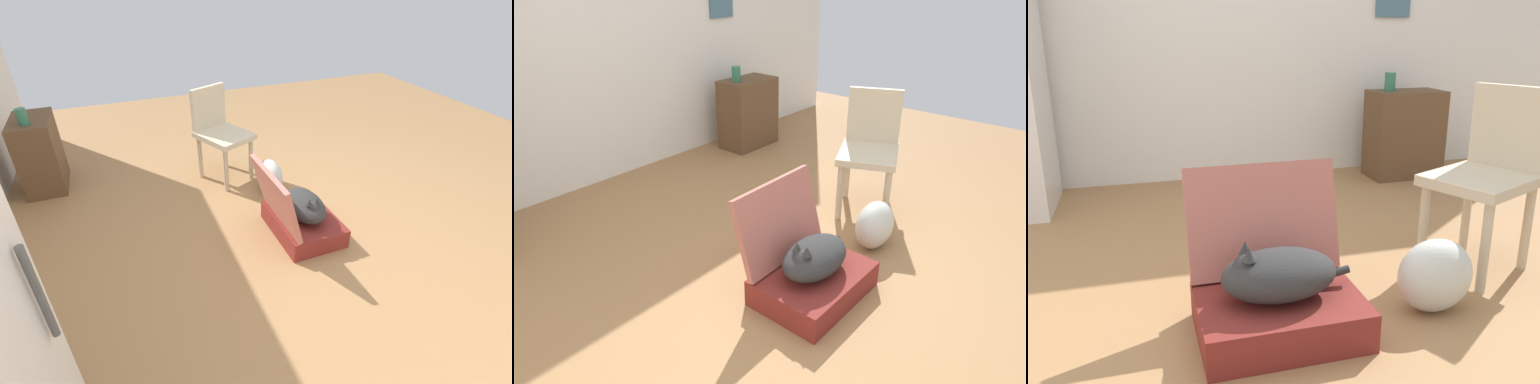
{
  "view_description": "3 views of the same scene",
  "coord_description": "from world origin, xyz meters",
  "views": [
    {
      "loc": [
        -2.1,
        1.15,
        1.85
      ],
      "look_at": [
        0.02,
        0.3,
        0.42
      ],
      "focal_mm": 26.08,
      "sensor_mm": 36.0,
      "label": 1
    },
    {
      "loc": [
        -1.76,
        -1.22,
        1.64
      ],
      "look_at": [
        0.17,
        0.43,
        0.4
      ],
      "focal_mm": 32.16,
      "sensor_mm": 36.0,
      "label": 2
    },
    {
      "loc": [
        -0.51,
        -1.76,
        1.12
      ],
      "look_at": [
        0.08,
        0.28,
        0.46
      ],
      "focal_mm": 36.45,
      "sensor_mm": 36.0,
      "label": 3
    }
  ],
  "objects": [
    {
      "name": "side_table",
      "position": [
        1.51,
        1.85,
        0.34
      ],
      "size": [
        0.56,
        0.33,
        0.67
      ],
      "primitive_type": "cube",
      "color": "brown",
      "rests_on": "ground"
    },
    {
      "name": "wall_back",
      "position": [
        0.0,
        2.26,
        1.3
      ],
      "size": [
        6.4,
        0.15,
        2.6
      ],
      "color": "silver",
      "rests_on": "ground"
    },
    {
      "name": "cat",
      "position": [
        -0.05,
        -0.07,
        0.25
      ],
      "size": [
        0.52,
        0.28,
        0.23
      ],
      "color": "#2D2D2D",
      "rests_on": "suitcase_base"
    },
    {
      "name": "suitcase_lid",
      "position": [
        -0.04,
        0.17,
        0.38
      ],
      "size": [
        0.62,
        0.16,
        0.45
      ],
      "primitive_type": "cube",
      "rotation": [
        1.29,
        0.0,
        0.0
      ],
      "color": "#B26356",
      "rests_on": "suitcase_base"
    },
    {
      "name": "plastic_bag_white",
      "position": [
        0.62,
        -0.08,
        0.16
      ],
      "size": [
        0.33,
        0.21,
        0.31
      ],
      "primitive_type": "ellipsoid",
      "color": "silver",
      "rests_on": "ground"
    },
    {
      "name": "vase_tall",
      "position": [
        1.37,
        1.86,
        0.74
      ],
      "size": [
        0.08,
        0.08,
        0.14
      ],
      "primitive_type": "cylinder",
      "color": "#2D7051",
      "rests_on": "side_table"
    },
    {
      "name": "ground_plane",
      "position": [
        0.0,
        0.0,
        0.0
      ],
      "size": [
        7.68,
        7.68,
        0.0
      ],
      "primitive_type": "plane",
      "color": "#9E7247",
      "rests_on": "ground"
    },
    {
      "name": "chair",
      "position": [
        1.08,
        0.25,
        0.48
      ],
      "size": [
        0.59,
        0.56,
        0.87
      ],
      "rotation": [
        0.0,
        0.0,
        -1.16
      ],
      "color": "beige",
      "rests_on": "ground"
    },
    {
      "name": "suitcase_base",
      "position": [
        -0.04,
        -0.07,
        0.08
      ],
      "size": [
        0.62,
        0.46,
        0.15
      ],
      "primitive_type": "cube",
      "color": "maroon",
      "rests_on": "ground"
    }
  ]
}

